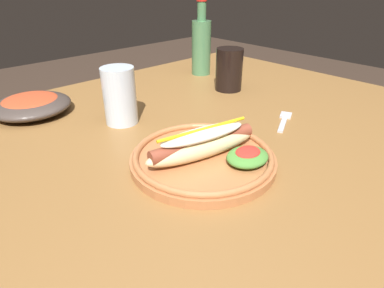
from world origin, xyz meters
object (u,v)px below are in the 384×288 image
at_px(soda_cup, 229,69).
at_px(glass_bottle, 201,45).
at_px(fork, 284,120).
at_px(side_bowl, 31,104).
at_px(water_cup, 120,96).
at_px(hot_dog_plate, 205,154).

height_order(soda_cup, glass_bottle, glass_bottle).
bearing_deg(fork, soda_cup, 46.97).
bearing_deg(side_bowl, glass_bottle, -3.46).
xyz_separation_m(glass_bottle, side_bowl, (-0.57, 0.03, -0.07)).
bearing_deg(water_cup, side_bowl, 124.10).
distance_m(soda_cup, glass_bottle, 0.19).
relative_size(water_cup, side_bowl, 0.69).
height_order(hot_dog_plate, glass_bottle, glass_bottle).
bearing_deg(soda_cup, water_cup, 178.13).
distance_m(soda_cup, water_cup, 0.37).
distance_m(glass_bottle, side_bowl, 0.57).
bearing_deg(side_bowl, soda_cup, -22.95).
relative_size(hot_dog_plate, side_bowl, 1.42).
xyz_separation_m(fork, water_cup, (-0.29, 0.26, 0.06)).
bearing_deg(soda_cup, hot_dog_plate, -144.32).
bearing_deg(glass_bottle, side_bowl, 176.54).
distance_m(hot_dog_plate, glass_bottle, 0.61).
height_order(glass_bottle, side_bowl, glass_bottle).
xyz_separation_m(hot_dog_plate, side_bowl, (-0.15, 0.47, 0.00)).
height_order(fork, water_cup, water_cup).
relative_size(hot_dog_plate, fork, 2.34).
bearing_deg(fork, glass_bottle, 46.59).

